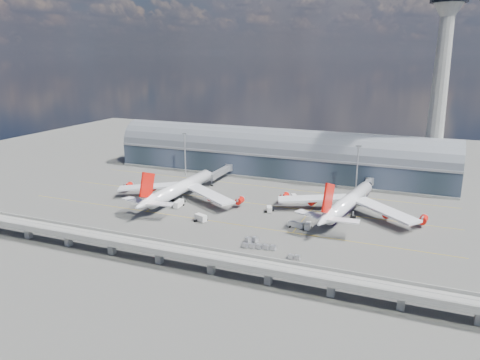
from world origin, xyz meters
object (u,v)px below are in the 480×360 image
at_px(floodlight_mast_right, 357,168).
at_px(airliner_left, 179,189).
at_px(airliner_right, 348,203).
at_px(service_truck_4, 269,209).
at_px(control_tower, 439,91).
at_px(service_truck_3, 308,226).
at_px(cargo_train_0, 252,240).
at_px(cargo_train_2, 294,257).
at_px(cargo_train_1, 259,247).
at_px(floodlight_mast_left, 185,153).
at_px(service_truck_1, 201,218).
at_px(service_truck_2, 296,225).
at_px(service_truck_0, 179,204).
at_px(service_truck_5, 294,198).

relative_size(floodlight_mast_right, airliner_left, 0.36).
height_order(airliner_right, service_truck_4, airliner_right).
distance_m(airliner_right, service_truck_4, 35.38).
distance_m(control_tower, service_truck_3, 109.95).
bearing_deg(airliner_right, airliner_left, -164.71).
bearing_deg(cargo_train_0, control_tower, -1.88).
xyz_separation_m(floodlight_mast_right, cargo_train_2, (-7.42, -89.16, -12.83)).
xyz_separation_m(service_truck_4, cargo_train_1, (10.02, -41.14, -0.43)).
bearing_deg(cargo_train_1, floodlight_mast_left, 51.86).
relative_size(airliner_right, cargo_train_0, 12.93).
relative_size(service_truck_1, cargo_train_0, 1.11).
xyz_separation_m(cargo_train_0, cargo_train_2, (19.60, -8.84, -0.13)).
distance_m(airliner_left, cargo_train_2, 84.28).
height_order(control_tower, service_truck_3, control_tower).
bearing_deg(floodlight_mast_left, service_truck_2, -34.76).
xyz_separation_m(service_truck_2, service_truck_3, (5.00, 0.15, 0.02)).
xyz_separation_m(floodlight_mast_left, cargo_train_0, (72.98, -80.32, -12.70)).
xyz_separation_m(service_truck_4, cargo_train_2, (24.67, -44.88, -0.53)).
bearing_deg(service_truck_2, service_truck_0, 95.09).
xyz_separation_m(control_tower, airliner_left, (-114.04, -73.05, -45.48)).
bearing_deg(airliner_left, service_truck_3, -9.70).
bearing_deg(service_truck_1, service_truck_4, -23.33).
bearing_deg(cargo_train_2, service_truck_1, 69.99).
relative_size(control_tower, cargo_train_1, 7.83).
bearing_deg(service_truck_4, cargo_train_1, -99.88).
xyz_separation_m(airliner_left, service_truck_3, (68.70, -13.56, -4.83)).
distance_m(cargo_train_0, cargo_train_1, 7.10).
bearing_deg(cargo_train_2, floodlight_mast_right, -0.48).
distance_m(service_truck_0, cargo_train_0, 54.21).
xyz_separation_m(service_truck_2, cargo_train_1, (-6.73, -26.66, -0.39)).
height_order(floodlight_mast_right, service_truck_0, floodlight_mast_right).
distance_m(service_truck_3, cargo_train_2, 30.69).
distance_m(floodlight_mast_left, floodlight_mast_right, 100.00).
height_order(airliner_left, service_truck_0, airliner_left).
bearing_deg(service_truck_5, airliner_right, -53.62).
distance_m(floodlight_mast_right, cargo_train_2, 90.38).
distance_m(airliner_right, cargo_train_1, 55.66).
bearing_deg(service_truck_3, control_tower, 57.77).
xyz_separation_m(control_tower, service_truck_3, (-45.34, -86.61, -50.31)).
height_order(service_truck_0, service_truck_5, service_truck_0).
xyz_separation_m(service_truck_1, cargo_train_0, (28.50, -12.88, -0.67)).
height_order(airliner_left, service_truck_3, airliner_left).
xyz_separation_m(service_truck_5, cargo_train_2, (18.94, -66.44, -0.62)).
distance_m(floodlight_mast_right, airliner_left, 91.28).
distance_m(control_tower, cargo_train_1, 136.73).
xyz_separation_m(control_tower, service_truck_0, (-109.26, -81.74, -50.05)).
height_order(floodlight_mast_right, cargo_train_2, floodlight_mast_right).
bearing_deg(control_tower, cargo_train_0, -119.79).
relative_size(service_truck_5, cargo_train_0, 1.12).
relative_size(floodlight_mast_left, service_truck_3, 4.68).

